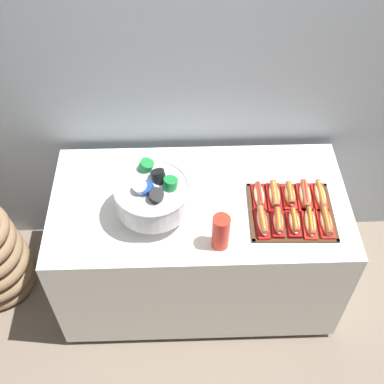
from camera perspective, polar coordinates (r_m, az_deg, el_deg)
name	(u,v)px	position (r m, az deg, el deg)	size (l,w,h in m)	color
ground_plane	(198,282)	(3.10, 0.69, -10.26)	(10.00, 10.00, 0.00)	#7A6B5B
back_wall	(197,53)	(2.48, 0.52, 15.58)	(6.00, 0.10, 2.60)	#9EA8B2
buffet_table	(199,243)	(2.76, 0.77, -5.90)	(1.48, 0.77, 0.78)	white
serving_tray	(291,212)	(2.46, 11.24, -2.29)	(0.42, 0.37, 0.01)	#472B19
hot_dog_0	(262,222)	(2.36, 8.03, -3.37)	(0.06, 0.18, 0.06)	#B21414
hot_dog_1	(278,222)	(2.37, 9.82, -3.38)	(0.07, 0.16, 0.06)	#B21414
hot_dog_2	(294,222)	(2.39, 11.60, -3.36)	(0.07, 0.16, 0.06)	#B21414
hot_dog_3	(310,222)	(2.41, 13.34, -3.38)	(0.08, 0.19, 0.06)	red
hot_dog_4	(326,222)	(2.42, 15.08, -3.34)	(0.07, 0.17, 0.06)	red
hot_dog_5	(259,196)	(2.47, 7.67, -0.42)	(0.06, 0.17, 0.06)	#B21414
hot_dog_6	(274,195)	(2.48, 9.39, -0.39)	(0.07, 0.18, 0.06)	#B21414
hot_dog_7	(290,195)	(2.49, 11.10, -0.34)	(0.07, 0.16, 0.06)	red
hot_dog_8	(305,195)	(2.51, 12.78, -0.37)	(0.08, 0.19, 0.06)	red
hot_dog_9	(320,195)	(2.52, 14.44, -0.39)	(0.07, 0.18, 0.06)	red
punch_bowl	(153,195)	(2.31, -4.53, -0.30)	(0.35, 0.35, 0.26)	silver
cup_stack	(221,232)	(2.23, 3.31, -4.59)	(0.08, 0.08, 0.19)	red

